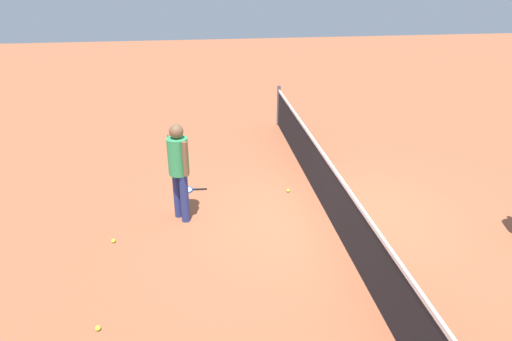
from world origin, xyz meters
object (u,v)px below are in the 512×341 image
object	(u,v)px
tennis_ball_near_player	(288,191)
tennis_ball_midcourt	(98,328)
tennis_ball_by_net	(113,241)
tennis_racket_near_player	(186,190)
player_near_side	(179,165)

from	to	relation	value
tennis_ball_near_player	tennis_ball_midcourt	size ratio (longest dim) A/B	1.00
tennis_ball_near_player	tennis_ball_by_net	bearing A→B (deg)	-66.26
tennis_ball_near_player	tennis_ball_midcourt	xyz separation A→B (m)	(3.28, -2.98, 0.00)
tennis_ball_by_net	tennis_racket_near_player	bearing A→B (deg)	146.11
tennis_racket_near_player	tennis_ball_midcourt	bearing A→B (deg)	-16.08
player_near_side	tennis_racket_near_player	xyz separation A→B (m)	(-1.06, 0.06, -1.00)
tennis_racket_near_player	tennis_ball_by_net	world-z (taller)	tennis_ball_by_net
tennis_ball_midcourt	player_near_side	bearing A→B (deg)	158.95
player_near_side	tennis_ball_by_net	distance (m)	1.58
tennis_racket_near_player	tennis_ball_by_net	distance (m)	2.03
tennis_ball_by_net	tennis_ball_midcourt	world-z (taller)	same
player_near_side	tennis_ball_by_net	bearing A→B (deg)	-59.87
tennis_ball_by_net	tennis_ball_midcourt	xyz separation A→B (m)	(1.93, 0.09, 0.00)
tennis_ball_midcourt	tennis_racket_near_player	bearing A→B (deg)	163.92
tennis_ball_near_player	tennis_ball_by_net	distance (m)	3.35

